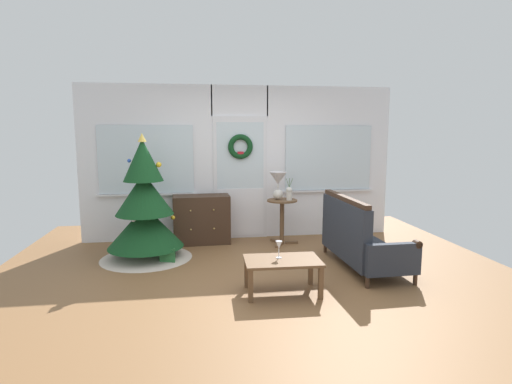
% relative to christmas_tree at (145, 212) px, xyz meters
% --- Properties ---
extents(ground_plane, '(6.76, 6.76, 0.00)m').
position_rel_christmas_tree_xyz_m(ground_plane, '(1.46, -1.07, -0.67)').
color(ground_plane, brown).
extents(back_wall_with_door, '(5.20, 0.19, 2.55)m').
position_rel_christmas_tree_xyz_m(back_wall_with_door, '(1.46, 1.01, 0.62)').
color(back_wall_with_door, white).
rests_on(back_wall_with_door, ground).
extents(christmas_tree, '(1.29, 1.29, 1.77)m').
position_rel_christmas_tree_xyz_m(christmas_tree, '(0.00, 0.00, 0.00)').
color(christmas_tree, '#4C331E').
rests_on(christmas_tree, ground).
extents(dresser_cabinet, '(0.92, 0.47, 0.78)m').
position_rel_christmas_tree_xyz_m(dresser_cabinet, '(0.80, 0.72, -0.28)').
color(dresser_cabinet, '#3D281C').
rests_on(dresser_cabinet, ground).
extents(settee_sofa, '(0.76, 1.60, 0.96)m').
position_rel_christmas_tree_xyz_m(settee_sofa, '(2.83, -0.81, -0.29)').
color(settee_sofa, '#3D281C').
rests_on(settee_sofa, ground).
extents(side_table, '(0.50, 0.48, 0.72)m').
position_rel_christmas_tree_xyz_m(side_table, '(2.07, 0.45, -0.15)').
color(side_table, brown).
rests_on(side_table, ground).
extents(table_lamp, '(0.28, 0.28, 0.44)m').
position_rel_christmas_tree_xyz_m(table_lamp, '(2.01, 0.49, 0.34)').
color(table_lamp, silver).
rests_on(table_lamp, side_table).
extents(flower_vase, '(0.11, 0.10, 0.35)m').
position_rel_christmas_tree_xyz_m(flower_vase, '(2.17, 0.39, 0.18)').
color(flower_vase, beige).
rests_on(flower_vase, side_table).
extents(coffee_table, '(0.85, 0.54, 0.39)m').
position_rel_christmas_tree_xyz_m(coffee_table, '(1.66, -1.54, -0.34)').
color(coffee_table, brown).
rests_on(coffee_table, ground).
extents(wine_glass, '(0.08, 0.08, 0.20)m').
position_rel_christmas_tree_xyz_m(wine_glass, '(1.63, -1.48, -0.14)').
color(wine_glass, silver).
rests_on(wine_glass, coffee_table).
extents(gift_box, '(0.21, 0.19, 0.21)m').
position_rel_christmas_tree_xyz_m(gift_box, '(0.31, -0.24, -0.56)').
color(gift_box, '#266633').
rests_on(gift_box, ground).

